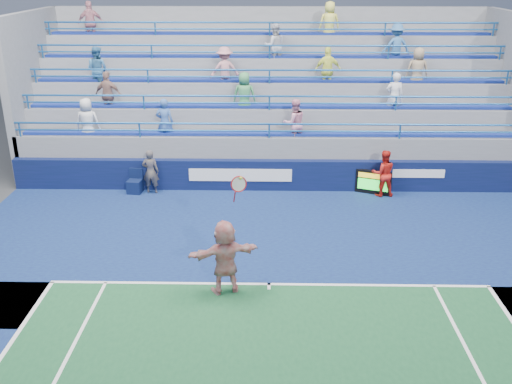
{
  "coord_description": "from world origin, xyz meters",
  "views": [
    {
      "loc": [
        -0.08,
        -12.36,
        7.43
      ],
      "look_at": [
        -0.37,
        2.5,
        1.5
      ],
      "focal_mm": 40.0,
      "sensor_mm": 36.0,
      "label": 1
    }
  ],
  "objects_px": {
    "serve_speed_board": "(373,182)",
    "judge_chair": "(135,186)",
    "line_judge": "(151,172)",
    "ball_girl": "(383,173)",
    "tennis_player": "(225,257)"
  },
  "relations": [
    {
      "from": "tennis_player",
      "to": "line_judge",
      "type": "height_order",
      "value": "tennis_player"
    },
    {
      "from": "judge_chair",
      "to": "tennis_player",
      "type": "distance_m",
      "value": 7.4
    },
    {
      "from": "judge_chair",
      "to": "ball_girl",
      "type": "xyz_separation_m",
      "value": [
        8.58,
        -0.09,
        0.55
      ]
    },
    {
      "from": "line_judge",
      "to": "ball_girl",
      "type": "relative_size",
      "value": 0.96
    },
    {
      "from": "serve_speed_board",
      "to": "ball_girl",
      "type": "xyz_separation_m",
      "value": [
        0.28,
        -0.15,
        0.39
      ]
    },
    {
      "from": "tennis_player",
      "to": "ball_girl",
      "type": "relative_size",
      "value": 1.84
    },
    {
      "from": "judge_chair",
      "to": "line_judge",
      "type": "bearing_deg",
      "value": 0.43
    },
    {
      "from": "tennis_player",
      "to": "ball_girl",
      "type": "height_order",
      "value": "tennis_player"
    },
    {
      "from": "serve_speed_board",
      "to": "judge_chair",
      "type": "relative_size",
      "value": 1.42
    },
    {
      "from": "line_judge",
      "to": "serve_speed_board",
      "type": "bearing_deg",
      "value": -177.62
    },
    {
      "from": "serve_speed_board",
      "to": "line_judge",
      "type": "relative_size",
      "value": 0.76
    },
    {
      "from": "line_judge",
      "to": "ball_girl",
      "type": "bearing_deg",
      "value": -178.69
    },
    {
      "from": "serve_speed_board",
      "to": "ball_girl",
      "type": "bearing_deg",
      "value": -27.58
    },
    {
      "from": "serve_speed_board",
      "to": "judge_chair",
      "type": "bearing_deg",
      "value": -179.61
    },
    {
      "from": "judge_chair",
      "to": "line_judge",
      "type": "relative_size",
      "value": 0.54
    }
  ]
}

